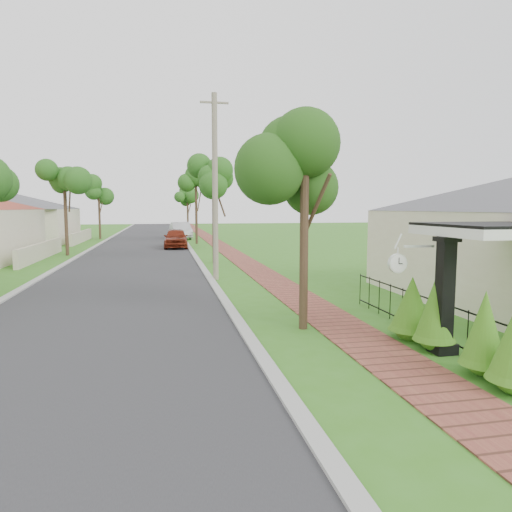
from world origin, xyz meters
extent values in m
plane|color=#36731B|center=(0.00, 0.00, 0.00)|extent=(160.00, 160.00, 0.00)
cube|color=#28282B|center=(-3.00, 20.00, 0.00)|extent=(7.00, 120.00, 0.02)
cube|color=#9E9E99|center=(0.65, 20.00, 0.00)|extent=(0.30, 120.00, 0.10)
cube|color=#9E9E99|center=(-6.65, 20.00, 0.00)|extent=(0.30, 120.00, 0.10)
cube|color=brown|center=(3.25, 20.00, 0.00)|extent=(1.50, 120.00, 0.03)
cube|color=white|center=(5.85, -1.00, 2.62)|extent=(2.90, 2.60, 0.20)
cube|color=black|center=(5.85, -1.00, 2.75)|extent=(2.90, 2.60, 0.06)
cube|color=black|center=(4.55, -1.00, 1.26)|extent=(0.30, 0.30, 2.52)
cube|color=black|center=(4.55, -1.00, 0.12)|extent=(0.48, 0.48, 0.24)
cube|color=black|center=(4.55, -1.00, 2.46)|extent=(0.42, 0.42, 0.10)
cube|color=black|center=(4.90, 0.00, 0.95)|extent=(0.03, 8.00, 0.03)
cube|color=black|center=(4.90, 0.00, 0.15)|extent=(0.03, 8.00, 0.03)
cylinder|color=black|center=(4.90, -2.00, 0.50)|extent=(0.02, 0.02, 1.00)
cylinder|color=black|center=(4.90, -1.33, 0.50)|extent=(0.02, 0.02, 1.00)
cylinder|color=black|center=(4.90, -0.67, 0.50)|extent=(0.02, 0.02, 1.00)
cylinder|color=black|center=(4.90, 0.00, 0.50)|extent=(0.02, 0.02, 1.00)
cylinder|color=black|center=(4.90, 0.67, 0.50)|extent=(0.02, 0.02, 1.00)
cylinder|color=black|center=(4.90, 1.33, 0.50)|extent=(0.02, 0.02, 1.00)
cylinder|color=black|center=(4.90, 2.00, 0.50)|extent=(0.02, 0.02, 1.00)
cylinder|color=black|center=(4.90, 2.67, 0.50)|extent=(0.02, 0.02, 1.00)
cylinder|color=black|center=(4.90, 3.33, 0.50)|extent=(0.02, 0.02, 1.00)
cylinder|color=black|center=(4.90, 4.00, 0.50)|extent=(0.02, 0.02, 1.00)
cylinder|color=#382619|center=(1.50, 16.00, 2.27)|extent=(0.22, 0.22, 4.55)
sphere|color=#1B4D14|center=(1.50, 16.00, 4.68)|extent=(1.70, 1.70, 1.70)
cylinder|color=#382619|center=(1.50, 30.00, 2.45)|extent=(0.22, 0.22, 4.90)
sphere|color=#1B4D14|center=(1.50, 30.00, 5.04)|extent=(1.70, 1.70, 1.70)
cylinder|color=#382619|center=(1.50, 44.00, 2.10)|extent=(0.22, 0.22, 4.20)
sphere|color=#1B4D14|center=(1.50, 44.00, 4.32)|extent=(1.70, 1.70, 1.70)
cylinder|color=#382619|center=(-7.50, 22.00, 2.45)|extent=(0.22, 0.22, 4.90)
sphere|color=#1B4D14|center=(-7.50, 22.00, 5.04)|extent=(1.70, 1.70, 1.70)
cylinder|color=#382619|center=(-7.50, 38.00, 2.27)|extent=(0.22, 0.22, 4.55)
sphere|color=#1B4D14|center=(-7.50, 38.00, 4.68)|extent=(1.70, 1.70, 1.70)
sphere|color=#296414|center=(4.45, -2.39, 0.35)|extent=(0.66, 0.66, 0.66)
cone|color=#296414|center=(4.45, -2.39, 0.98)|extent=(0.75, 0.75, 1.27)
sphere|color=#296414|center=(4.45, -0.83, 0.35)|extent=(0.70, 0.70, 0.70)
cone|color=#296414|center=(4.45, -0.83, 1.00)|extent=(0.80, 0.80, 1.30)
sphere|color=#296414|center=(4.45, 0.11, 0.32)|extent=(0.83, 0.83, 0.83)
cone|color=#296414|center=(4.45, 0.11, 0.91)|extent=(0.94, 0.94, 1.18)
cube|color=#BFB299|center=(-8.60, 20.00, 0.50)|extent=(0.25, 10.00, 1.00)
cube|color=beige|center=(-15.00, 34.00, 1.50)|extent=(11.00, 10.00, 3.00)
pyramid|color=#4C4C51|center=(-15.00, 34.00, 3.80)|extent=(15.56, 15.56, 1.60)
cube|color=#BFB299|center=(-8.60, 34.00, 0.50)|extent=(0.25, 10.00, 1.00)
imported|color=maroon|center=(-0.37, 26.19, 0.75)|extent=(1.94, 4.48, 1.50)
imported|color=#BDBCBF|center=(0.40, 36.79, 0.82)|extent=(2.20, 5.15, 1.65)
cylinder|color=#382619|center=(2.20, 1.50, 1.98)|extent=(0.22, 0.22, 3.97)
sphere|color=#275318|center=(2.20, 1.50, 4.08)|extent=(1.97, 1.97, 1.97)
cylinder|color=gray|center=(0.90, 10.00, 3.95)|extent=(0.24, 0.24, 7.89)
cube|color=gray|center=(0.90, 10.00, 7.49)|extent=(1.20, 0.08, 0.08)
cube|color=white|center=(4.15, -0.60, 2.28)|extent=(0.70, 0.05, 0.05)
cylinder|color=white|center=(3.65, -0.60, 2.12)|extent=(0.02, 0.02, 0.30)
cylinder|color=white|center=(3.65, -0.60, 1.92)|extent=(0.42, 0.10, 0.42)
cylinder|color=white|center=(3.65, -0.66, 1.92)|extent=(0.36, 0.01, 0.36)
cylinder|color=white|center=(3.65, -0.54, 1.92)|extent=(0.36, 0.01, 0.36)
cube|color=black|center=(3.65, -0.67, 1.99)|extent=(0.01, 0.01, 0.14)
cube|color=black|center=(3.69, -0.67, 1.92)|extent=(0.09, 0.01, 0.02)
camera|label=1|loc=(-1.29, -9.57, 3.12)|focal=32.00mm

